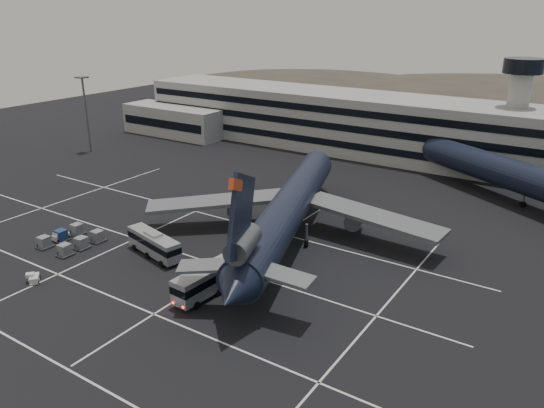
# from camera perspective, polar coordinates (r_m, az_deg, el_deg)

# --- Properties ---
(ground) EXTENTS (260.00, 260.00, 0.00)m
(ground) POSITION_cam_1_polar(r_m,az_deg,el_deg) (78.76, -13.60, -5.62)
(ground) COLOR black
(ground) RESTS_ON ground
(lane_markings) EXTENTS (90.00, 55.62, 0.01)m
(lane_markings) POSITION_cam_1_polar(r_m,az_deg,el_deg) (78.56, -12.73, -5.61)
(lane_markings) COLOR silver
(lane_markings) RESTS_ON ground
(terminal) EXTENTS (125.00, 26.00, 24.00)m
(terminal) POSITION_cam_1_polar(r_m,az_deg,el_deg) (133.73, 7.92, 8.67)
(terminal) COLOR gray
(terminal) RESTS_ON ground
(hills) EXTENTS (352.00, 180.00, 44.00)m
(hills) POSITION_cam_1_polar(r_m,az_deg,el_deg) (224.80, 23.80, 6.97)
(hills) COLOR #38332B
(hills) RESTS_ON ground
(lightpole_left) EXTENTS (2.40, 2.40, 18.28)m
(lightpole_left) POSITION_cam_1_polar(r_m,az_deg,el_deg) (137.62, -19.46, 10.12)
(lightpole_left) COLOR slate
(lightpole_left) RESTS_ON ground
(trijet_main) EXTENTS (45.00, 56.17, 18.08)m
(trijet_main) POSITION_cam_1_polar(r_m,az_deg,el_deg) (79.92, 1.74, -0.52)
(trijet_main) COLOR black
(trijet_main) RESTS_ON ground
(trijet_far) EXTENTS (52.03, 35.98, 18.08)m
(trijet_far) POSITION_cam_1_polar(r_m,az_deg,el_deg) (103.30, 26.17, 2.35)
(trijet_far) COLOR black
(trijet_far) RESTS_ON ground
(bus_near) EXTENTS (3.50, 11.65, 4.06)m
(bus_near) POSITION_cam_1_polar(r_m,az_deg,el_deg) (67.20, -6.57, -7.78)
(bus_near) COLOR #95989D
(bus_near) RESTS_ON ground
(bus_far) EXTENTS (10.81, 4.79, 3.72)m
(bus_far) POSITION_cam_1_polar(r_m,az_deg,el_deg) (78.07, -12.59, -4.12)
(bus_far) COLOR #95989D
(bus_far) RESTS_ON ground
(tug_a) EXTENTS (1.54, 2.42, 1.50)m
(tug_a) POSITION_cam_1_polar(r_m,az_deg,el_deg) (87.91, -21.79, -3.27)
(tug_a) COLOR silver
(tug_a) RESTS_ON ground
(tug_b) EXTENTS (2.31, 2.21, 1.29)m
(tug_b) POSITION_cam_1_polar(r_m,az_deg,el_deg) (76.46, -24.21, -7.31)
(tug_b) COLOR silver
(tug_b) RESTS_ON ground
(uld_cluster) EXTENTS (6.77, 8.03, 1.81)m
(uld_cluster) POSITION_cam_1_polar(r_m,az_deg,el_deg) (85.73, -20.80, -3.58)
(uld_cluster) COLOR #2D2D30
(uld_cluster) RESTS_ON ground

